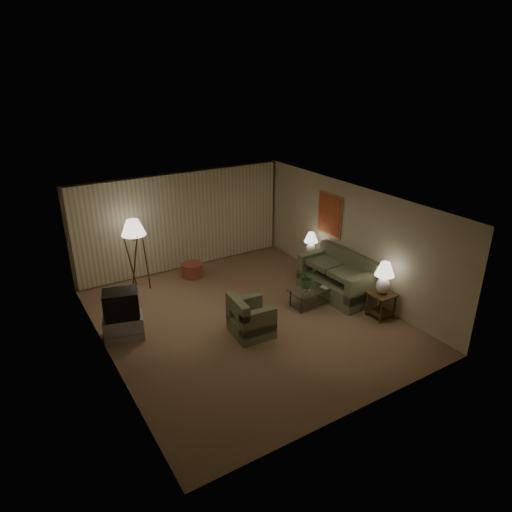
{
  "coord_description": "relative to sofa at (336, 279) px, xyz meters",
  "views": [
    {
      "loc": [
        -4.47,
        -7.73,
        5.32
      ],
      "look_at": [
        0.63,
        0.6,
        1.19
      ],
      "focal_mm": 32.0,
      "sensor_mm": 36.0,
      "label": 1
    }
  ],
  "objects": [
    {
      "name": "side_table_near",
      "position": [
        0.15,
        -1.35,
        -0.02
      ],
      "size": [
        0.53,
        0.53,
        0.6
      ],
      "color": "#37220F",
      "rests_on": "ground"
    },
    {
      "name": "flowers",
      "position": [
        -1.0,
        -0.1,
        0.38
      ],
      "size": [
        0.5,
        0.45,
        0.52
      ],
      "primitive_type": "imported",
      "rotation": [
        0.0,
        0.0,
        0.08
      ],
      "color": "#467534",
      "rests_on": "vase"
    },
    {
      "name": "ottoman",
      "position": [
        -2.59,
        2.85,
        -0.24
      ],
      "size": [
        0.7,
        0.7,
        0.37
      ],
      "primitive_type": "cylinder",
      "rotation": [
        0.0,
        0.0,
        -0.31
      ],
      "color": "#A64D38",
      "rests_on": "ground"
    },
    {
      "name": "vase",
      "position": [
        -1.0,
        -0.1,
        0.05
      ],
      "size": [
        0.16,
        0.16,
        0.13
      ],
      "primitive_type": "imported",
      "rotation": [
        0.0,
        0.0,
        -0.24
      ],
      "color": "white",
      "rests_on": "coffee_table"
    },
    {
      "name": "sofa",
      "position": [
        0.0,
        0.0,
        0.0
      ],
      "size": [
        2.0,
        1.11,
        0.86
      ],
      "rotation": [
        0.0,
        0.0,
        -1.53
      ],
      "color": "#737C57",
      "rests_on": "ground"
    },
    {
      "name": "table_lamp_near",
      "position": [
        0.15,
        -1.35,
        0.61
      ],
      "size": [
        0.43,
        0.43,
        0.75
      ],
      "color": "white",
      "rests_on": "side_table_near"
    },
    {
      "name": "side_table_far",
      "position": [
        0.15,
        1.25,
        -0.03
      ],
      "size": [
        0.48,
        0.4,
        0.6
      ],
      "color": "#37220F",
      "rests_on": "ground"
    },
    {
      "name": "armchair",
      "position": [
        -2.7,
        -0.42,
        -0.08
      ],
      "size": [
        0.96,
        0.92,
        0.71
      ],
      "rotation": [
        0.0,
        0.0,
        1.49
      ],
      "color": "#737C57",
      "rests_on": "ground"
    },
    {
      "name": "table_lamp_far",
      "position": [
        0.15,
        1.25,
        0.55
      ],
      "size": [
        0.37,
        0.37,
        0.63
      ],
      "color": "white",
      "rests_on": "side_table_far"
    },
    {
      "name": "ground",
      "position": [
        -2.5,
        0.15,
        -0.43
      ],
      "size": [
        7.0,
        7.0,
        0.0
      ],
      "primitive_type": "plane",
      "color": "#9D7156",
      "rests_on": "ground"
    },
    {
      "name": "floor_lamp",
      "position": [
        -4.06,
        2.88,
        0.54
      ],
      "size": [
        0.6,
        0.6,
        1.85
      ],
      "color": "#37220F",
      "rests_on": "ground"
    },
    {
      "name": "crt_tv",
      "position": [
        -5.05,
        0.84,
        0.37
      ],
      "size": [
        0.93,
        0.84,
        0.59
      ],
      "primitive_type": "cube",
      "rotation": [
        0.0,
        0.0,
        -0.27
      ],
      "color": "black",
      "rests_on": "tv_cabinet"
    },
    {
      "name": "book",
      "position": [
        -0.6,
        -0.2,
        -0.0
      ],
      "size": [
        0.19,
        0.23,
        0.02
      ],
      "primitive_type": "imported",
      "rotation": [
        0.0,
        0.0,
        0.2
      ],
      "color": "olive",
      "rests_on": "coffee_table"
    },
    {
      "name": "coffee_table",
      "position": [
        -0.85,
        -0.1,
        -0.15
      ],
      "size": [
        1.04,
        0.57,
        0.41
      ],
      "color": "silver",
      "rests_on": "ground"
    },
    {
      "name": "tv_cabinet",
      "position": [
        -5.05,
        0.84,
        -0.18
      ],
      "size": [
        1.06,
        0.92,
        0.5
      ],
      "primitive_type": "cube",
      "rotation": [
        0.0,
        0.0,
        -0.27
      ],
      "color": "#9C9C9E",
      "rests_on": "ground"
    },
    {
      "name": "room_shell",
      "position": [
        -2.48,
        1.66,
        1.32
      ],
      "size": [
        6.04,
        7.02,
        2.72
      ],
      "color": "beige",
      "rests_on": "ground"
    }
  ]
}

